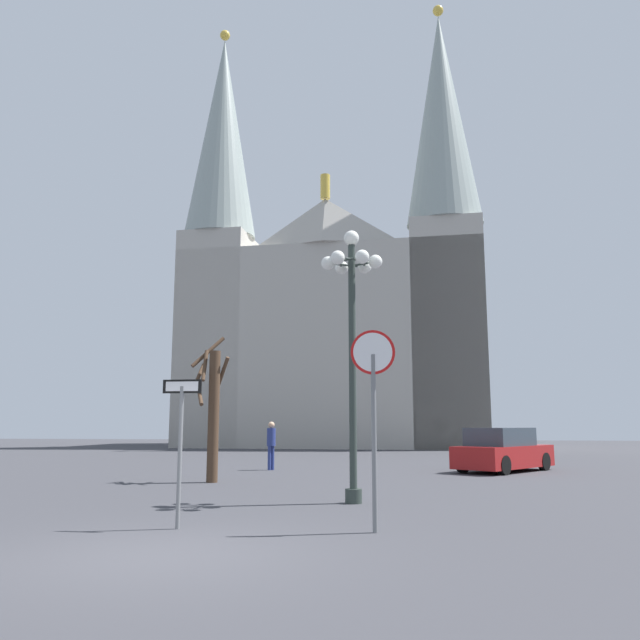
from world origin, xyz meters
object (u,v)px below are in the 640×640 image
Objects in this scene: stop_sign at (373,391)px; street_lamp at (352,318)px; pedestrian_walking at (271,441)px; parked_car_near_red at (503,451)px; one_way_arrow_sign at (181,434)px; cathedral at (335,311)px; bare_tree at (212,409)px.

street_lamp is (-0.62, 3.65, 1.80)m from stop_sign.
parked_car_near_red is at bearing 2.02° from pedestrian_walking.
pedestrian_walking is at bearing 95.27° from one_way_arrow_sign.
cathedral is 25.95m from pedestrian_walking.
stop_sign reaches higher than one_way_arrow_sign.
cathedral is 34.55m from street_lamp.
cathedral is at bearing 96.74° from street_lamp.
bare_tree is (-0.48, -29.40, -8.06)m from cathedral.
street_lamp is (3.99, -33.75, -6.19)m from cathedral.
one_way_arrow_sign is 0.55× the size of bare_tree.
bare_tree is 10.60m from parked_car_near_red.
one_way_arrow_sign is 13.22m from pedestrian_walking.
one_way_arrow_sign is 0.40× the size of street_lamp.
cathedral reaches higher than stop_sign.
bare_tree is at bearing 135.73° from street_lamp.
cathedral is at bearing 89.06° from bare_tree.
pedestrian_walking is at bearing 108.47° from stop_sign.
bare_tree reaches higher than stop_sign.
stop_sign is 0.70× the size of parked_car_near_red.
parked_car_near_red is (4.55, 9.75, -3.27)m from street_lamp.
pedestrian_walking reaches higher than parked_car_near_red.
cathedral is at bearing 90.53° from pedestrian_walking.
pedestrian_walking is at bearing -177.98° from parked_car_near_red.
bare_tree is at bearing 103.42° from one_way_arrow_sign.
bare_tree is 5.26m from pedestrian_walking.
stop_sign is 4.12m from street_lamp.
pedestrian_walking is (-1.21, 13.16, -0.44)m from one_way_arrow_sign.
parked_car_near_red is (7.10, 13.45, -0.79)m from one_way_arrow_sign.
bare_tree is at bearing 122.43° from stop_sign.
street_lamp is at bearing 99.63° from stop_sign.
street_lamp reaches higher than stop_sign.
pedestrian_walking is at bearing 82.11° from bare_tree.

